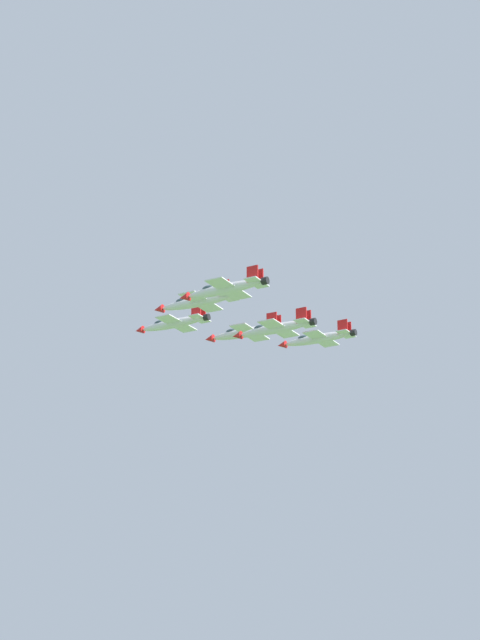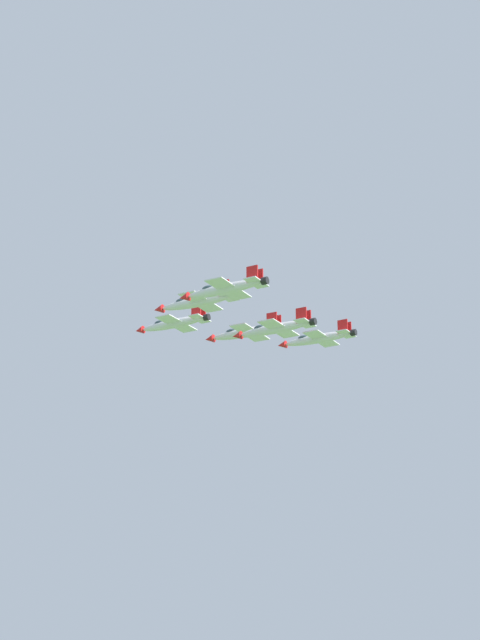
{
  "view_description": "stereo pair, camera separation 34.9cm",
  "coord_description": "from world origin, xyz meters",
  "px_view_note": "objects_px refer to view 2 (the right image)",
  "views": [
    {
      "loc": [
        -190.96,
        -59.68,
        66.38
      ],
      "look_at": [
        8.18,
        -3.13,
        141.1
      ],
      "focal_mm": 60.85,
      "sensor_mm": 36.0,
      "label": 1
    },
    {
      "loc": [
        -190.86,
        -60.01,
        66.38
      ],
      "look_at": [
        8.18,
        -3.13,
        141.1
      ],
      "focal_mm": 60.85,
      "sensor_mm": 36.0,
      "label": 2
    }
  ],
  "objects_px": {
    "jet_left_outer": "(225,289)",
    "jet_slot_rear": "(275,328)",
    "jet_left_wingman": "(197,302)",
    "jet_right_wingman": "(246,332)",
    "jet_lead": "(173,323)",
    "jet_right_outer": "(318,338)"
  },
  "relations": [
    {
      "from": "jet_lead",
      "to": "jet_left_wingman",
      "type": "bearing_deg",
      "value": 140.19
    },
    {
      "from": "jet_left_outer",
      "to": "jet_left_wingman",
      "type": "bearing_deg",
      "value": -39.94
    },
    {
      "from": "jet_left_outer",
      "to": "jet_right_outer",
      "type": "relative_size",
      "value": 1.0
    },
    {
      "from": "jet_right_outer",
      "to": "jet_slot_rear",
      "type": "relative_size",
      "value": 1.0
    },
    {
      "from": "jet_right_wingman",
      "to": "jet_slot_rear",
      "type": "height_order",
      "value": "jet_right_wingman"
    },
    {
      "from": "jet_left_outer",
      "to": "jet_slot_rear",
      "type": "relative_size",
      "value": 1.0
    },
    {
      "from": "jet_left_outer",
      "to": "jet_right_outer",
      "type": "height_order",
      "value": "jet_right_outer"
    },
    {
      "from": "jet_right_wingman",
      "to": "jet_left_outer",
      "type": "bearing_deg",
      "value": 110.68
    },
    {
      "from": "jet_lead",
      "to": "jet_slot_rear",
      "type": "height_order",
      "value": "jet_lead"
    },
    {
      "from": "jet_lead",
      "to": "jet_left_outer",
      "type": "bearing_deg",
      "value": 140.19
    },
    {
      "from": "jet_lead",
      "to": "jet_slot_rear",
      "type": "distance_m",
      "value": 24.57
    },
    {
      "from": "jet_left_wingman",
      "to": "jet_right_wingman",
      "type": "relative_size",
      "value": 0.99
    },
    {
      "from": "jet_right_wingman",
      "to": "jet_right_outer",
      "type": "xyz_separation_m",
      "value": [
        7.28,
        -13.98,
        -0.32
      ]
    },
    {
      "from": "jet_slot_rear",
      "to": "jet_lead",
      "type": "bearing_deg",
      "value": 1.02
    },
    {
      "from": "jet_left_wingman",
      "to": "jet_right_wingman",
      "type": "bearing_deg",
      "value": -90.87
    },
    {
      "from": "jet_left_wingman",
      "to": "jet_right_wingman",
      "type": "distance_m",
      "value": 20.42
    },
    {
      "from": "jet_right_wingman",
      "to": "jet_slot_rear",
      "type": "xyz_separation_m",
      "value": [
        -12.62,
        -9.44,
        -4.31
      ]
    },
    {
      "from": "jet_right_wingman",
      "to": "jet_right_outer",
      "type": "height_order",
      "value": "jet_right_wingman"
    },
    {
      "from": "jet_left_wingman",
      "to": "jet_slot_rear",
      "type": "height_order",
      "value": "jet_left_wingman"
    },
    {
      "from": "jet_right_wingman",
      "to": "jet_right_outer",
      "type": "bearing_deg",
      "value": -140.37
    },
    {
      "from": "jet_lead",
      "to": "jet_right_wingman",
      "type": "height_order",
      "value": "jet_lead"
    },
    {
      "from": "jet_lead",
      "to": "jet_left_wingman",
      "type": "relative_size",
      "value": 0.95
    }
  ]
}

